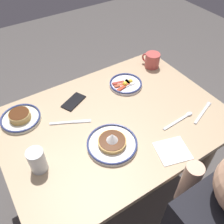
{
  "coord_description": "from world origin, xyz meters",
  "views": [
    {
      "loc": [
        0.49,
        0.74,
        1.69
      ],
      "look_at": [
        -0.0,
        -0.03,
        0.76
      ],
      "focal_mm": 39.16,
      "sensor_mm": 36.0,
      "label": 1
    }
  ],
  "objects_px": {
    "plate_near_main": "(126,84)",
    "fork_near": "(203,112)",
    "coffee_mug": "(152,60)",
    "paper_napkin": "(172,151)",
    "drinking_glass": "(38,161)",
    "plate_center_pancakes": "(20,117)",
    "tea_spoon": "(182,118)",
    "plate_far_companion": "(112,143)",
    "cell_phone": "(74,102)",
    "butter_knife": "(70,122)"
  },
  "relations": [
    {
      "from": "plate_near_main",
      "to": "plate_far_companion",
      "type": "height_order",
      "value": "plate_far_companion"
    },
    {
      "from": "paper_napkin",
      "to": "butter_knife",
      "type": "bearing_deg",
      "value": -52.28
    },
    {
      "from": "butter_knife",
      "to": "paper_napkin",
      "type": "bearing_deg",
      "value": 127.72
    },
    {
      "from": "fork_near",
      "to": "plate_near_main",
      "type": "bearing_deg",
      "value": -62.09
    },
    {
      "from": "plate_near_main",
      "to": "fork_near",
      "type": "height_order",
      "value": "plate_near_main"
    },
    {
      "from": "plate_far_companion",
      "to": "coffee_mug",
      "type": "height_order",
      "value": "coffee_mug"
    },
    {
      "from": "plate_near_main",
      "to": "coffee_mug",
      "type": "xyz_separation_m",
      "value": [
        -0.26,
        -0.08,
        0.04
      ]
    },
    {
      "from": "cell_phone",
      "to": "fork_near",
      "type": "distance_m",
      "value": 0.72
    },
    {
      "from": "fork_near",
      "to": "plate_center_pancakes",
      "type": "bearing_deg",
      "value": -29.38
    },
    {
      "from": "tea_spoon",
      "to": "cell_phone",
      "type": "bearing_deg",
      "value": -45.04
    },
    {
      "from": "paper_napkin",
      "to": "fork_near",
      "type": "bearing_deg",
      "value": -162.1
    },
    {
      "from": "drinking_glass",
      "to": "butter_knife",
      "type": "xyz_separation_m",
      "value": [
        -0.23,
        -0.18,
        -0.05
      ]
    },
    {
      "from": "plate_center_pancakes",
      "to": "drinking_glass",
      "type": "bearing_deg",
      "value": 86.18
    },
    {
      "from": "coffee_mug",
      "to": "cell_phone",
      "type": "distance_m",
      "value": 0.6
    },
    {
      "from": "plate_near_main",
      "to": "fork_near",
      "type": "bearing_deg",
      "value": 117.91
    },
    {
      "from": "coffee_mug",
      "to": "drinking_glass",
      "type": "relative_size",
      "value": 1.03
    },
    {
      "from": "plate_far_companion",
      "to": "butter_knife",
      "type": "bearing_deg",
      "value": -66.52
    },
    {
      "from": "plate_center_pancakes",
      "to": "paper_napkin",
      "type": "relative_size",
      "value": 1.41
    },
    {
      "from": "tea_spoon",
      "to": "butter_knife",
      "type": "bearing_deg",
      "value": -29.97
    },
    {
      "from": "plate_center_pancakes",
      "to": "plate_near_main",
      "type": "bearing_deg",
      "value": 174.47
    },
    {
      "from": "plate_far_companion",
      "to": "coffee_mug",
      "type": "bearing_deg",
      "value": -144.3
    },
    {
      "from": "paper_napkin",
      "to": "butter_knife",
      "type": "height_order",
      "value": "butter_knife"
    },
    {
      "from": "plate_near_main",
      "to": "butter_knife",
      "type": "height_order",
      "value": "plate_near_main"
    },
    {
      "from": "fork_near",
      "to": "butter_knife",
      "type": "xyz_separation_m",
      "value": [
        0.64,
        -0.32,
        -0.0
      ]
    },
    {
      "from": "cell_phone",
      "to": "paper_napkin",
      "type": "bearing_deg",
      "value": 87.61
    },
    {
      "from": "paper_napkin",
      "to": "tea_spoon",
      "type": "bearing_deg",
      "value": -145.17
    },
    {
      "from": "plate_center_pancakes",
      "to": "drinking_glass",
      "type": "relative_size",
      "value": 1.75
    },
    {
      "from": "plate_far_companion",
      "to": "tea_spoon",
      "type": "xyz_separation_m",
      "value": [
        -0.41,
        0.05,
        -0.01
      ]
    },
    {
      "from": "plate_far_companion",
      "to": "coffee_mug",
      "type": "xyz_separation_m",
      "value": [
        -0.58,
        -0.42,
        0.03
      ]
    },
    {
      "from": "plate_far_companion",
      "to": "cell_phone",
      "type": "height_order",
      "value": "plate_far_companion"
    },
    {
      "from": "coffee_mug",
      "to": "fork_near",
      "type": "relative_size",
      "value": 0.63
    },
    {
      "from": "coffee_mug",
      "to": "fork_near",
      "type": "xyz_separation_m",
      "value": [
        0.04,
        0.5,
        -0.05
      ]
    },
    {
      "from": "plate_center_pancakes",
      "to": "paper_napkin",
      "type": "bearing_deg",
      "value": 132.85
    },
    {
      "from": "coffee_mug",
      "to": "paper_napkin",
      "type": "height_order",
      "value": "coffee_mug"
    },
    {
      "from": "drinking_glass",
      "to": "tea_spoon",
      "type": "xyz_separation_m",
      "value": [
        -0.75,
        0.12,
        -0.05
      ]
    },
    {
      "from": "plate_far_companion",
      "to": "fork_near",
      "type": "relative_size",
      "value": 1.25
    },
    {
      "from": "coffee_mug",
      "to": "drinking_glass",
      "type": "xyz_separation_m",
      "value": [
        0.92,
        0.35,
        0.01
      ]
    },
    {
      "from": "cell_phone",
      "to": "butter_knife",
      "type": "relative_size",
      "value": 0.71
    },
    {
      "from": "drinking_glass",
      "to": "cell_phone",
      "type": "distance_m",
      "value": 0.45
    },
    {
      "from": "plate_far_companion",
      "to": "tea_spoon",
      "type": "distance_m",
      "value": 0.41
    },
    {
      "from": "plate_far_companion",
      "to": "paper_napkin",
      "type": "bearing_deg",
      "value": 140.79
    },
    {
      "from": "coffee_mug",
      "to": "drinking_glass",
      "type": "height_order",
      "value": "drinking_glass"
    },
    {
      "from": "cell_phone",
      "to": "fork_near",
      "type": "xyz_separation_m",
      "value": [
        -0.56,
        0.46,
        -0.0
      ]
    },
    {
      "from": "plate_near_main",
      "to": "cell_phone",
      "type": "height_order",
      "value": "plate_near_main"
    },
    {
      "from": "paper_napkin",
      "to": "coffee_mug",
      "type": "bearing_deg",
      "value": -120.7
    },
    {
      "from": "tea_spoon",
      "to": "coffee_mug",
      "type": "bearing_deg",
      "value": -109.91
    },
    {
      "from": "drinking_glass",
      "to": "tea_spoon",
      "type": "relative_size",
      "value": 0.58
    },
    {
      "from": "cell_phone",
      "to": "fork_near",
      "type": "bearing_deg",
      "value": 114.71
    },
    {
      "from": "drinking_glass",
      "to": "fork_near",
      "type": "distance_m",
      "value": 0.89
    },
    {
      "from": "coffee_mug",
      "to": "butter_knife",
      "type": "height_order",
      "value": "coffee_mug"
    }
  ]
}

